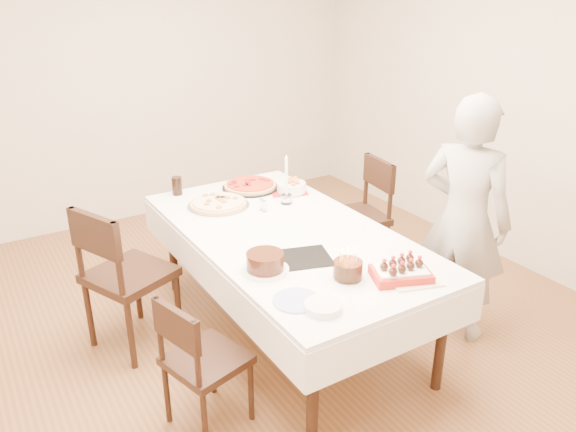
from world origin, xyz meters
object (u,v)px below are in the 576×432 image
person (464,220)px  pizza_pepperoni (250,186)px  dining_table (288,283)px  layer_cake (265,262)px  taper_candle (286,179)px  cola_glass (177,186)px  chair_left_savory (130,275)px  pasta_bowl (291,187)px  chair_right_savory (355,217)px  chair_left_dessert (207,360)px  birthday_cake (348,263)px  strawberry_box (401,273)px  pizza_white (218,204)px

person → pizza_pepperoni: person is taller
dining_table → layer_cake: bearing=-135.5°
taper_candle → cola_glass: taper_candle is taller
chair_left_savory → pasta_bowl: (1.29, 0.14, 0.30)m
pasta_bowl → cola_glass: 0.84m
chair_right_savory → chair_left_dessert: (-1.72, -0.95, -0.07)m
dining_table → pasta_bowl: bearing=56.2°
pizza_pepperoni → birthday_cake: 1.51m
person → dining_table: bearing=38.6°
dining_table → chair_right_savory: chair_right_savory is taller
pasta_bowl → cola_glass: bearing=151.0°
chair_left_savory → taper_candle: 1.22m
chair_left_savory → chair_right_savory: bearing=157.8°
taper_candle → birthday_cake: bearing=-104.7°
cola_glass → strawberry_box: bearing=-73.4°
pasta_bowl → taper_candle: (-0.15, -0.17, 0.14)m
taper_candle → pizza_pepperoni: bearing=99.7°
pasta_bowl → chair_left_savory: bearing=-173.8°
dining_table → taper_candle: taper_candle is taller
chair_left_savory → strawberry_box: 1.70m
birthday_cake → chair_right_savory: bearing=49.9°
chair_left_savory → cola_glass: chair_left_savory is taller
pizza_white → cola_glass: 0.41m
layer_cake → strawberry_box: layer_cake is taller
strawberry_box → birthday_cake: bearing=146.5°
pasta_bowl → strawberry_box: pasta_bowl is taller
person → pasta_bowl: 1.27m
chair_left_dessert → pizza_pepperoni: bearing=-141.9°
dining_table → chair_left_dessert: size_ratio=2.70×
dining_table → taper_candle: size_ratio=5.94×
pizza_pepperoni → cola_glass: cola_glass is taller
chair_left_dessert → taper_candle: size_ratio=2.20×
pizza_pepperoni → taper_candle: (0.07, -0.41, 0.16)m
chair_left_savory → pizza_pepperoni: (1.07, 0.38, 0.28)m
person → pizza_white: bearing=23.3°
dining_table → taper_candle: 0.73m
chair_left_dessert → person: 1.81m
dining_table → layer_cake: (-0.37, -0.37, 0.43)m
chair_right_savory → chair_left_dessert: 1.96m
layer_cake → pasta_bowl: bearing=51.2°
dining_table → chair_left_savory: size_ratio=2.16×
person → chair_right_savory: bearing=-19.0°
dining_table → pasta_bowl: size_ratio=9.99×
pizza_pepperoni → chair_left_dessert: bearing=-126.6°
chair_left_dessert → pizza_white: (0.60, 1.09, 0.38)m
chair_left_savory → cola_glass: size_ratio=7.33×
person → layer_cake: size_ratio=6.17×
cola_glass → birthday_cake: 1.68m
pasta_bowl → taper_candle: bearing=-131.2°
dining_table → pizza_white: bearing=107.7°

